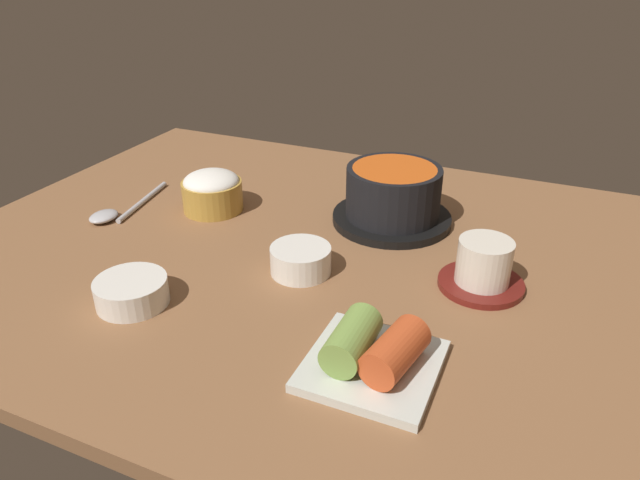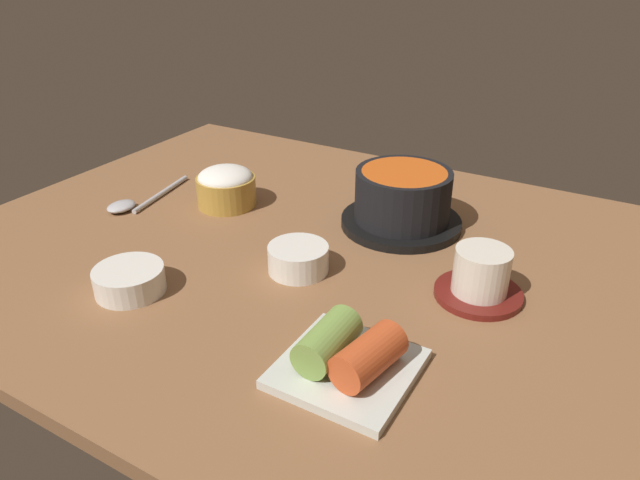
{
  "view_description": "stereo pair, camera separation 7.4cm",
  "coord_description": "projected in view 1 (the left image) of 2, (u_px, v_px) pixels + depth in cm",
  "views": [
    {
      "loc": [
        28.42,
        -62.06,
        39.97
      ],
      "look_at": [
        2.0,
        -2.0,
        5.0
      ],
      "focal_mm": 32.64,
      "sensor_mm": 36.0,
      "label": 1
    },
    {
      "loc": [
        35.04,
        -58.69,
        39.97
      ],
      "look_at": [
        2.0,
        -2.0,
        5.0
      ],
      "focal_mm": 32.64,
      "sensor_mm": 36.0,
      "label": 2
    }
  ],
  "objects": [
    {
      "name": "dining_table",
      "position": [
        312.0,
        257.0,
        0.79
      ],
      "size": [
        100.0,
        76.0,
        2.0
      ],
      "primitive_type": "cube",
      "color": "brown",
      "rests_on": "ground"
    },
    {
      "name": "rice_bowl",
      "position": [
        212.0,
        191.0,
        0.88
      ],
      "size": [
        9.13,
        9.13,
        6.21
      ],
      "color": "#B78C38",
      "rests_on": "dining_table"
    },
    {
      "name": "tea_cup_with_saucer",
      "position": [
        484.0,
        266.0,
        0.69
      ],
      "size": [
        10.24,
        10.24,
        6.19
      ],
      "color": "maroon",
      "rests_on": "dining_table"
    },
    {
      "name": "kimchi_plate",
      "position": [
        373.0,
        354.0,
        0.56
      ],
      "size": [
        12.56,
        12.56,
        4.91
      ],
      "color": "silver",
      "rests_on": "dining_table"
    },
    {
      "name": "stone_pot",
      "position": [
        393.0,
        196.0,
        0.84
      ],
      "size": [
        17.36,
        17.36,
        8.44
      ],
      "color": "black",
      "rests_on": "dining_table"
    },
    {
      "name": "side_bowl_near",
      "position": [
        131.0,
        291.0,
        0.66
      ],
      "size": [
        8.29,
        8.29,
        3.08
      ],
      "color": "white",
      "rests_on": "dining_table"
    },
    {
      "name": "banchan_cup_center",
      "position": [
        301.0,
        259.0,
        0.72
      ],
      "size": [
        7.64,
        7.64,
        3.44
      ],
      "color": "white",
      "rests_on": "dining_table"
    },
    {
      "name": "spoon",
      "position": [
        116.0,
        212.0,
        0.87
      ],
      "size": [
        4.83,
        16.85,
        1.35
      ],
      "color": "#B7B7BC",
      "rests_on": "dining_table"
    }
  ]
}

